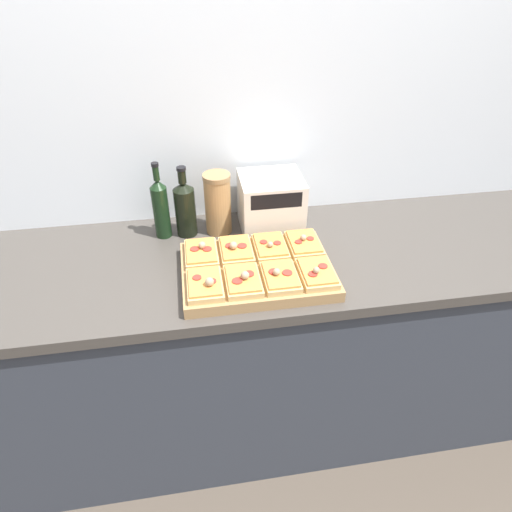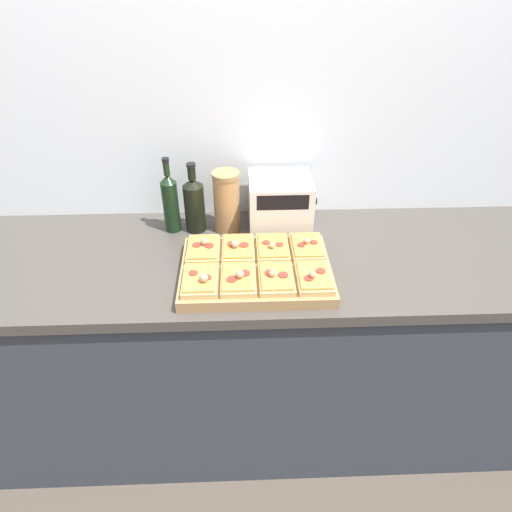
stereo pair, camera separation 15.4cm
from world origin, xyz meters
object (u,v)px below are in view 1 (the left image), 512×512
at_px(cutting_board, 257,271).
at_px(toaster_oven, 271,203).
at_px(grain_jar_tall, 218,203).
at_px(olive_oil_bottle, 161,207).
at_px(wine_bottle, 185,208).

relative_size(cutting_board, toaster_oven, 1.94).
bearing_deg(toaster_oven, grain_jar_tall, 179.76).
bearing_deg(olive_oil_bottle, grain_jar_tall, 0.00).
bearing_deg(wine_bottle, toaster_oven, -0.15).
distance_m(wine_bottle, toaster_oven, 0.33).
height_order(cutting_board, olive_oil_bottle, olive_oil_bottle).
relative_size(wine_bottle, toaster_oven, 1.07).
bearing_deg(cutting_board, grain_jar_tall, 108.21).
height_order(olive_oil_bottle, toaster_oven, olive_oil_bottle).
xyz_separation_m(cutting_board, wine_bottle, (-0.22, 0.31, 0.09)).
height_order(olive_oil_bottle, wine_bottle, olive_oil_bottle).
bearing_deg(olive_oil_bottle, cutting_board, -44.43).
distance_m(cutting_board, olive_oil_bottle, 0.45).
bearing_deg(toaster_oven, wine_bottle, 179.85).
bearing_deg(cutting_board, olive_oil_bottle, 135.57).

